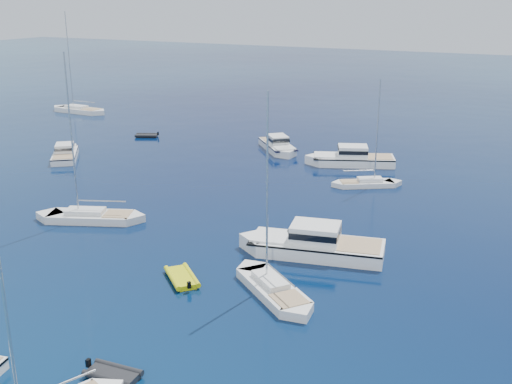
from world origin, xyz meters
TOP-DOWN VIEW (x-y plane):
  - ground at (0.00, 0.00)m, footprint 400.00×400.00m
  - motor_cruiser_centre at (8.67, 18.36)m, footprint 12.72×6.17m
  - motor_cruiser_far_l at (-29.41, 32.30)m, footprint 7.72×8.77m
  - motor_cruiser_distant at (2.98, 45.04)m, footprint 11.72×7.38m
  - motor_cruiser_horizon at (-7.52, 47.43)m, footprint 8.59×9.18m
  - sailboat_mid_r at (8.74, 11.08)m, footprint 9.07×7.87m
  - sailboat_mid_l at (-11.76, 16.49)m, footprint 10.69×6.45m
  - sailboat_centre at (7.24, 37.62)m, footprint 7.82×5.90m
  - sailboat_far_l at (-49.25, 56.80)m, footprint 11.81×3.33m
  - tender_yellow at (2.15, 10.00)m, footprint 4.28×4.16m
  - tender_grey_near at (5.31, -1.44)m, footprint 3.21×1.97m
  - tender_grey_far at (-27.51, 46.41)m, footprint 3.75×3.03m

SIDE VIEW (x-z plane):
  - ground at x=0.00m, z-range 0.00..0.00m
  - motor_cruiser_centre at x=8.67m, z-range -1.60..1.60m
  - motor_cruiser_far_l at x=-29.41m, z-range -1.18..1.18m
  - motor_cruiser_distant at x=2.98m, z-range -1.48..1.48m
  - motor_cruiser_horizon at x=-7.52m, z-range -1.27..1.27m
  - sailboat_mid_r at x=8.74m, z-range -7.04..7.04m
  - sailboat_mid_l at x=-11.76m, z-range -7.67..7.67m
  - sailboat_centre at x=7.24m, z-range -5.82..5.82m
  - sailboat_far_l at x=-49.25m, z-range -8.63..8.63m
  - tender_yellow at x=2.15m, z-range -0.47..0.47m
  - tender_grey_near at x=5.31m, z-range -0.47..0.47m
  - tender_grey_far at x=-27.51m, z-range -0.47..0.47m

